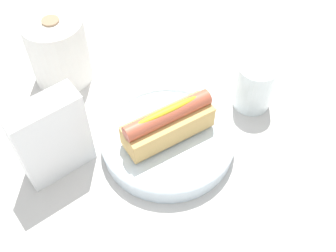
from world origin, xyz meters
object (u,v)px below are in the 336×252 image
Objects in this scene: water_glass at (254,88)px; serving_bowl at (168,139)px; napkin_box at (52,138)px; hotdog_front at (168,123)px; paper_towel_roll at (58,50)px.

serving_bowl is at bearing 175.16° from water_glass.
napkin_box is (-0.35, 0.09, 0.04)m from water_glass.
serving_bowl is 1.50× the size of napkin_box.
napkin_box reaches higher than water_glass.
hotdog_front is 1.15× the size of paper_towel_roll.
serving_bowl is 0.04m from hotdog_front.
paper_towel_roll is (-0.06, 0.26, 0.00)m from hotdog_front.
serving_bowl is 0.27m from paper_towel_roll.
water_glass reaches higher than serving_bowl.
hotdog_front is at bearing -104.04° from serving_bowl.
napkin_box is at bearing 164.96° from water_glass.
water_glass is at bearing -4.84° from serving_bowl.
napkin_box reaches higher than serving_bowl.
serving_bowl is 0.18m from water_glass.
paper_towel_roll is 0.21m from napkin_box.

